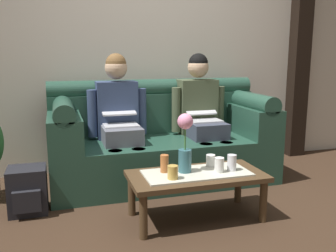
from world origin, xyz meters
name	(u,v)px	position (x,y,z in m)	size (l,w,h in m)	color
ground_plane	(207,231)	(0.00, 0.00, 0.00)	(14.00, 14.00, 0.00)	#382619
back_wall_patterned	(147,31)	(0.00, 1.70, 1.45)	(6.00, 0.12, 2.90)	beige
timber_pillar	(300,33)	(1.80, 1.58, 1.45)	(0.20, 0.20, 2.90)	black
couch	(161,142)	(0.00, 1.17, 0.37)	(2.09, 0.88, 0.96)	#234738
person_left	(119,115)	(-0.41, 1.17, 0.66)	(0.56, 0.67, 1.22)	#595B66
person_right	(201,111)	(0.41, 1.17, 0.66)	(0.56, 0.67, 1.22)	#383D4C
coffee_table	(196,179)	(0.00, 0.21, 0.31)	(1.00, 0.49, 0.36)	#47331E
flower_vase	(185,142)	(-0.08, 0.25, 0.59)	(0.11, 0.11, 0.44)	#336672
cup_near_left	(232,163)	(0.27, 0.18, 0.42)	(0.07, 0.07, 0.12)	silver
cup_near_right	(164,164)	(-0.22, 0.28, 0.43)	(0.06, 0.06, 0.13)	#B26633
cup_far_center	(219,165)	(0.16, 0.17, 0.42)	(0.07, 0.07, 0.11)	white
cup_far_left	(173,172)	(-0.21, 0.12, 0.41)	(0.07, 0.07, 0.10)	gold
cup_far_right	(211,161)	(0.16, 0.32, 0.41)	(0.07, 0.07, 0.09)	white
backpack_left	(28,191)	(-1.21, 0.69, 0.18)	(0.29, 0.30, 0.36)	black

